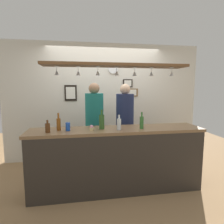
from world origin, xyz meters
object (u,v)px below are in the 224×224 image
object	(u,v)px
bottle_beer_brown_stubby	(48,128)
picture_frame_caricature	(71,93)
drink_can	(68,127)
bottle_champagne_green	(102,121)
bottle_beer_green_import	(142,122)
wall_clock	(113,69)
bottle_soda_clear	(119,124)
person_middle_navy_shirt	(125,119)
picture_frame_upper_small	(128,83)
picture_frame_lower_pair	(131,93)
cupcake	(92,128)
person_left_teal_shirt	(94,119)
bottle_beer_amber_tall	(59,124)

from	to	relation	value
bottle_beer_brown_stubby	picture_frame_caricature	world-z (taller)	picture_frame_caricature
drink_can	bottle_champagne_green	bearing A→B (deg)	4.62
bottle_beer_green_import	wall_clock	world-z (taller)	wall_clock
bottle_soda_clear	bottle_beer_green_import	bearing A→B (deg)	3.51
person_middle_navy_shirt	bottle_beer_brown_stubby	bearing A→B (deg)	-149.34
bottle_beer_green_import	picture_frame_upper_small	bearing A→B (deg)	84.36
drink_can	picture_frame_lower_pair	size ratio (longest dim) A/B	0.41
drink_can	picture_frame_upper_small	distance (m)	2.03
picture_frame_lower_pair	bottle_champagne_green	bearing A→B (deg)	-121.22
bottle_soda_clear	picture_frame_caricature	size ratio (longest dim) A/B	0.68
cupcake	picture_frame_caricature	world-z (taller)	picture_frame_caricature
person_left_teal_shirt	picture_frame_upper_small	size ratio (longest dim) A/B	7.80
drink_can	bottle_soda_clear	bearing A→B (deg)	-5.14
bottle_beer_green_import	picture_frame_upper_small	size ratio (longest dim) A/B	1.18
person_left_teal_shirt	bottle_beer_amber_tall	world-z (taller)	person_left_teal_shirt
bottle_soda_clear	picture_frame_lower_pair	xyz separation A→B (m)	(0.60, 1.50, 0.42)
person_left_teal_shirt	person_middle_navy_shirt	world-z (taller)	person_left_teal_shirt
bottle_soda_clear	bottle_beer_amber_tall	bearing A→B (deg)	172.26
picture_frame_upper_small	bottle_champagne_green	bearing A→B (deg)	-118.47
wall_clock	picture_frame_caricature	bearing A→B (deg)	179.62
picture_frame_upper_small	wall_clock	world-z (taller)	wall_clock
bottle_beer_green_import	wall_clock	size ratio (longest dim) A/B	1.18
person_left_teal_shirt	bottle_soda_clear	bearing A→B (deg)	-68.29
bottle_beer_brown_stubby	picture_frame_caricature	xyz separation A→B (m)	(0.26, 1.50, 0.44)
picture_frame_lower_pair	picture_frame_caricature	distance (m)	1.37
bottle_beer_amber_tall	bottle_beer_green_import	world-z (taller)	same
person_middle_navy_shirt	picture_frame_lower_pair	size ratio (longest dim) A/B	5.66
bottle_beer_green_import	bottle_champagne_green	xyz separation A→B (m)	(-0.61, 0.09, 0.01)
cupcake	picture_frame_upper_small	bearing A→B (deg)	57.72
person_middle_navy_shirt	bottle_soda_clear	size ratio (longest dim) A/B	7.39
bottle_soda_clear	picture_frame_caricature	xyz separation A→B (m)	(-0.77, 1.50, 0.42)
picture_frame_upper_small	bottle_soda_clear	bearing A→B (deg)	-108.67
bottle_beer_amber_tall	picture_frame_caricature	distance (m)	1.45
bottle_beer_amber_tall	bottle_beer_brown_stubby	xyz separation A→B (m)	(-0.14, -0.12, -0.03)
bottle_beer_green_import	bottle_beer_brown_stubby	size ratio (longest dim) A/B	1.44
picture_frame_upper_small	person_middle_navy_shirt	bearing A→B (deg)	-107.81
bottle_beer_green_import	cupcake	bearing A→B (deg)	177.52
person_left_teal_shirt	picture_frame_caricature	xyz separation A→B (m)	(-0.46, 0.72, 0.47)
person_middle_navy_shirt	bottle_beer_green_import	world-z (taller)	person_middle_navy_shirt
picture_frame_lower_pair	wall_clock	xyz separation A→B (m)	(-0.43, -0.01, 0.53)
person_middle_navy_shirt	wall_clock	size ratio (longest dim) A/B	7.72
bottle_soda_clear	bottle_champagne_green	world-z (taller)	bottle_champagne_green
picture_frame_lower_pair	person_middle_navy_shirt	bearing A→B (deg)	-113.97
person_middle_navy_shirt	bottle_champagne_green	distance (m)	0.86
person_middle_navy_shirt	cupcake	world-z (taller)	person_middle_navy_shirt
bottle_beer_green_import	bottle_champagne_green	world-z (taller)	bottle_champagne_green
bottle_champagne_green	picture_frame_lower_pair	bearing A→B (deg)	58.78
bottle_champagne_green	picture_frame_lower_pair	distance (m)	1.68
picture_frame_lower_pair	wall_clock	distance (m)	0.68
cupcake	wall_clock	distance (m)	1.85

